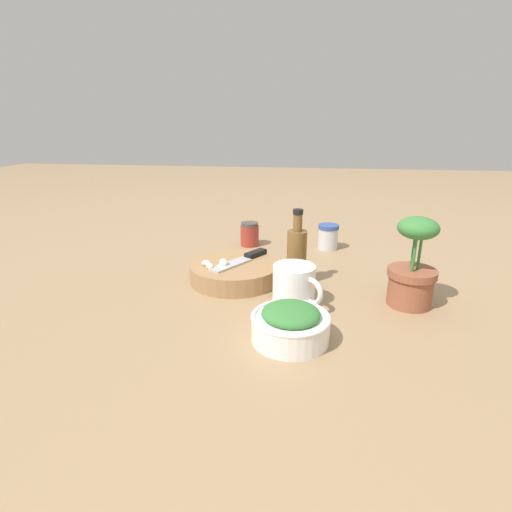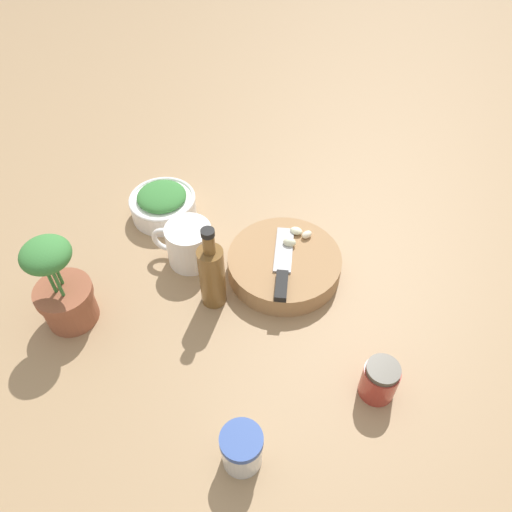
{
  "view_description": "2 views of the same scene",
  "coord_description": "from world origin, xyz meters",
  "px_view_note": "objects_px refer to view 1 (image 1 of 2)",
  "views": [
    {
      "loc": [
        0.89,
        0.1,
        0.38
      ],
      "look_at": [
        -0.02,
        -0.03,
        0.06
      ],
      "focal_mm": 28.0,
      "sensor_mm": 36.0,
      "label": 1
    },
    {
      "loc": [
        -0.56,
        0.27,
        0.76
      ],
      "look_at": [
        0.0,
        -0.03,
        0.06
      ],
      "focal_mm": 35.0,
      "sensor_mm": 36.0,
      "label": 2
    }
  ],
  "objects_px": {
    "herb_bowl": "(291,324)",
    "coffee_mug": "(295,285)",
    "oil_bottle": "(297,255)",
    "potted_herb": "(413,269)",
    "garlic_cloves": "(215,264)",
    "cutting_board": "(235,272)",
    "chef_knife": "(243,259)",
    "spice_jar": "(328,237)",
    "honey_jar": "(250,234)"
  },
  "relations": [
    {
      "from": "coffee_mug",
      "to": "oil_bottle",
      "type": "xyz_separation_m",
      "value": [
        -0.12,
        -0.0,
        0.03
      ]
    },
    {
      "from": "garlic_cloves",
      "to": "honey_jar",
      "type": "height_order",
      "value": "honey_jar"
    },
    {
      "from": "chef_knife",
      "to": "honey_jar",
      "type": "height_order",
      "value": "honey_jar"
    },
    {
      "from": "herb_bowl",
      "to": "potted_herb",
      "type": "xyz_separation_m",
      "value": [
        -0.18,
        0.25,
        0.05
      ]
    },
    {
      "from": "cutting_board",
      "to": "coffee_mug",
      "type": "xyz_separation_m",
      "value": [
        0.12,
        0.15,
        0.02
      ]
    },
    {
      "from": "garlic_cloves",
      "to": "coffee_mug",
      "type": "bearing_deg",
      "value": 65.96
    },
    {
      "from": "honey_jar",
      "to": "potted_herb",
      "type": "distance_m",
      "value": 0.56
    },
    {
      "from": "spice_jar",
      "to": "honey_jar",
      "type": "distance_m",
      "value": 0.25
    },
    {
      "from": "garlic_cloves",
      "to": "potted_herb",
      "type": "distance_m",
      "value": 0.44
    },
    {
      "from": "garlic_cloves",
      "to": "honey_jar",
      "type": "relative_size",
      "value": 0.94
    },
    {
      "from": "coffee_mug",
      "to": "oil_bottle",
      "type": "distance_m",
      "value": 0.12
    },
    {
      "from": "spice_jar",
      "to": "oil_bottle",
      "type": "bearing_deg",
      "value": -16.29
    },
    {
      "from": "oil_bottle",
      "to": "potted_herb",
      "type": "xyz_separation_m",
      "value": [
        0.08,
        0.25,
        0.01
      ]
    },
    {
      "from": "cutting_board",
      "to": "coffee_mug",
      "type": "bearing_deg",
      "value": 52.5
    },
    {
      "from": "garlic_cloves",
      "to": "coffee_mug",
      "type": "height_order",
      "value": "coffee_mug"
    },
    {
      "from": "chef_knife",
      "to": "spice_jar",
      "type": "relative_size",
      "value": 2.19
    },
    {
      "from": "herb_bowl",
      "to": "coffee_mug",
      "type": "relative_size",
      "value": 1.32
    },
    {
      "from": "spice_jar",
      "to": "coffee_mug",
      "type": "distance_m",
      "value": 0.42
    },
    {
      "from": "oil_bottle",
      "to": "honey_jar",
      "type": "bearing_deg",
      "value": -151.75
    },
    {
      "from": "garlic_cloves",
      "to": "cutting_board",
      "type": "bearing_deg",
      "value": 126.49
    },
    {
      "from": "coffee_mug",
      "to": "garlic_cloves",
      "type": "bearing_deg",
      "value": -114.04
    },
    {
      "from": "herb_bowl",
      "to": "garlic_cloves",
      "type": "bearing_deg",
      "value": -140.61
    },
    {
      "from": "honey_jar",
      "to": "herb_bowl",
      "type": "bearing_deg",
      "value": 15.94
    },
    {
      "from": "chef_knife",
      "to": "potted_herb",
      "type": "height_order",
      "value": "potted_herb"
    },
    {
      "from": "spice_jar",
      "to": "potted_herb",
      "type": "xyz_separation_m",
      "value": [
        0.38,
        0.16,
        0.04
      ]
    },
    {
      "from": "herb_bowl",
      "to": "cutting_board",
      "type": "bearing_deg",
      "value": -150.24
    },
    {
      "from": "cutting_board",
      "to": "chef_knife",
      "type": "relative_size",
      "value": 1.33
    },
    {
      "from": "spice_jar",
      "to": "honey_jar",
      "type": "height_order",
      "value": "spice_jar"
    },
    {
      "from": "chef_knife",
      "to": "oil_bottle",
      "type": "height_order",
      "value": "oil_bottle"
    },
    {
      "from": "garlic_cloves",
      "to": "potted_herb",
      "type": "relative_size",
      "value": 0.36
    },
    {
      "from": "cutting_board",
      "to": "oil_bottle",
      "type": "height_order",
      "value": "oil_bottle"
    },
    {
      "from": "herb_bowl",
      "to": "potted_herb",
      "type": "distance_m",
      "value": 0.31
    },
    {
      "from": "chef_knife",
      "to": "garlic_cloves",
      "type": "bearing_deg",
      "value": 76.61
    },
    {
      "from": "oil_bottle",
      "to": "herb_bowl",
      "type": "bearing_deg",
      "value": 0.29
    },
    {
      "from": "herb_bowl",
      "to": "spice_jar",
      "type": "xyz_separation_m",
      "value": [
        -0.56,
        0.08,
        0.01
      ]
    },
    {
      "from": "garlic_cloves",
      "to": "herb_bowl",
      "type": "distance_m",
      "value": 0.31
    },
    {
      "from": "garlic_cloves",
      "to": "honey_jar",
      "type": "bearing_deg",
      "value": 174.1
    },
    {
      "from": "garlic_cloves",
      "to": "oil_bottle",
      "type": "height_order",
      "value": "oil_bottle"
    },
    {
      "from": "spice_jar",
      "to": "garlic_cloves",
      "type": "bearing_deg",
      "value": -40.75
    },
    {
      "from": "garlic_cloves",
      "to": "spice_jar",
      "type": "height_order",
      "value": "spice_jar"
    },
    {
      "from": "chef_knife",
      "to": "coffee_mug",
      "type": "relative_size",
      "value": 1.53
    },
    {
      "from": "cutting_board",
      "to": "spice_jar",
      "type": "xyz_separation_m",
      "value": [
        -0.29,
        0.24,
        0.02
      ]
    },
    {
      "from": "chef_knife",
      "to": "herb_bowl",
      "type": "bearing_deg",
      "value": 148.24
    },
    {
      "from": "coffee_mug",
      "to": "oil_bottle",
      "type": "height_order",
      "value": "oil_bottle"
    },
    {
      "from": "garlic_cloves",
      "to": "potted_herb",
      "type": "height_order",
      "value": "potted_herb"
    },
    {
      "from": "chef_knife",
      "to": "herb_bowl",
      "type": "distance_m",
      "value": 0.32
    },
    {
      "from": "honey_jar",
      "to": "garlic_cloves",
      "type": "bearing_deg",
      "value": -5.9
    },
    {
      "from": "chef_knife",
      "to": "honey_jar",
      "type": "relative_size",
      "value": 2.25
    },
    {
      "from": "cutting_board",
      "to": "herb_bowl",
      "type": "height_order",
      "value": "herb_bowl"
    },
    {
      "from": "spice_jar",
      "to": "coffee_mug",
      "type": "height_order",
      "value": "coffee_mug"
    }
  ]
}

